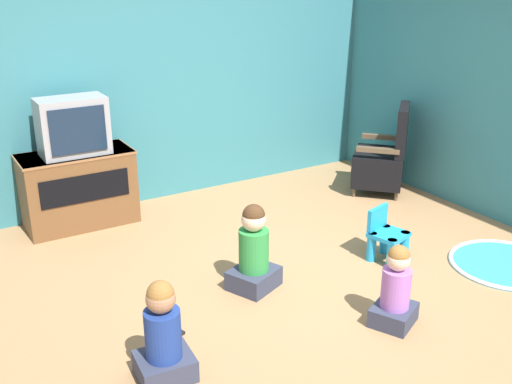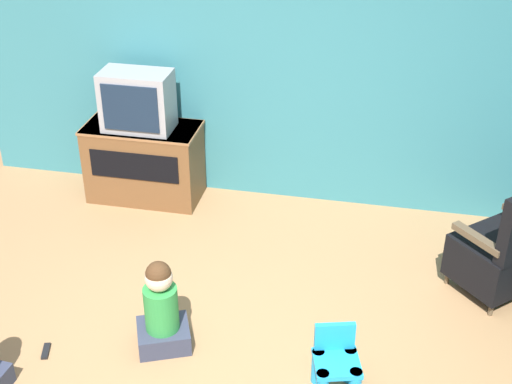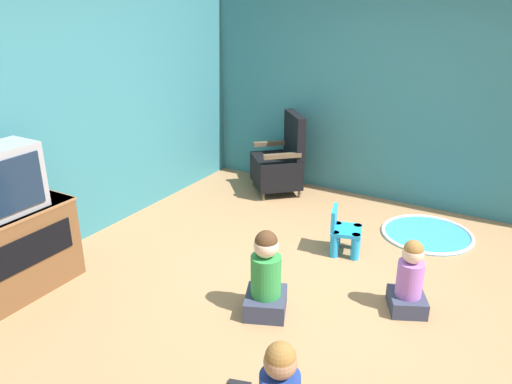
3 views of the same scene
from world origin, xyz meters
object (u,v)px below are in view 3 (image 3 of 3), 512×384
object	(u,v)px
tv_cabinet	(9,252)
remote_control	(240,384)
black_armchair	(280,163)
yellow_kid_chair	(344,234)
child_watching_left	(266,278)
child_watching_right	(410,281)

from	to	relation	value
tv_cabinet	remote_control	world-z (taller)	tv_cabinet
tv_cabinet	black_armchair	xyz separation A→B (m)	(3.14, -0.83, -0.00)
tv_cabinet	yellow_kid_chair	world-z (taller)	tv_cabinet
tv_cabinet	black_armchair	size ratio (longest dim) A/B	1.07
black_armchair	yellow_kid_chair	size ratio (longest dim) A/B	2.16
tv_cabinet	black_armchair	bearing A→B (deg)	-14.79
tv_cabinet	black_armchair	world-z (taller)	black_armchair
tv_cabinet	child_watching_left	world-z (taller)	tv_cabinet
yellow_kid_chair	child_watching_right	world-z (taller)	child_watching_right
remote_control	tv_cabinet	bearing A→B (deg)	-16.13
yellow_kid_chair	child_watching_left	bearing A→B (deg)	156.33
black_armchair	remote_control	xyz separation A→B (m)	(-3.11, -1.36, -0.36)
black_armchair	child_watching_right	size ratio (longest dim) A/B	1.62
remote_control	black_armchair	bearing A→B (deg)	-83.32
tv_cabinet	yellow_kid_chair	distance (m)	2.93
tv_cabinet	remote_control	bearing A→B (deg)	-89.28
yellow_kid_chair	remote_control	size ratio (longest dim) A/B	2.92
black_armchair	yellow_kid_chair	bearing A→B (deg)	5.80
child_watching_right	tv_cabinet	bearing A→B (deg)	89.70
yellow_kid_chair	remote_control	bearing A→B (deg)	166.49
remote_control	yellow_kid_chair	bearing A→B (deg)	-104.74
child_watching_right	yellow_kid_chair	bearing A→B (deg)	24.58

